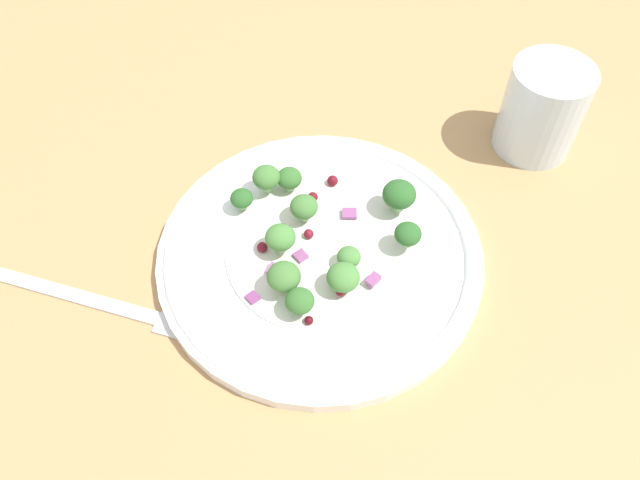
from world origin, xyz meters
TOP-DOWN VIEW (x-y plane):
  - ground_plane at (0.00, 0.00)cm, footprint 180.00×180.00cm
  - plate at (2.87, -2.65)cm, footprint 27.57×27.57cm
  - dressing_pool at (2.87, -2.65)cm, footprint 15.99×15.99cm
  - broccoli_floret_0 at (9.09, -2.79)cm, footprint 2.28×2.28cm
  - broccoli_floret_1 at (0.48, -4.73)cm, footprint 2.42×2.42cm
  - broccoli_floret_2 at (7.40, -4.50)cm, footprint 2.71×2.71cm
  - broccoli_floret_3 at (1.10, 4.34)cm, footprint 2.27×2.27cm
  - broccoli_floret_4 at (0.04, -10.32)cm, footprint 2.00×2.00cm
  - broccoli_floret_5 at (3.77, -5.77)cm, footprint 2.54×2.54cm
  - broccoli_floret_6 at (-2.89, 2.99)cm, footprint 2.93×2.93cm
  - broccoli_floret_7 at (6.20, 0.03)cm, footprint 2.65×2.65cm
  - broccoli_floret_8 at (3.85, 0.05)cm, footprint 1.97×1.97cm
  - broccoli_floret_9 at (-3.10, -6.85)cm, footprint 2.28×2.28cm
  - broccoli_floret_10 at (-2.37, -8.73)cm, footprint 2.49×2.49cm
  - cranberry_0 at (1.78, -3.89)cm, footprint 0.86×0.86cm
  - cranberry_1 at (1.76, -6.16)cm, footprint 0.75×0.75cm
  - cranberry_2 at (9.87, -1.91)cm, footprint 0.72×0.72cm
  - cranberry_3 at (-1.97, -4.42)cm, footprint 0.90×0.90cm
  - cranberry_4 at (3.99, -7.36)cm, footprint 0.92×0.92cm
  - cranberry_5 at (-4.54, -3.21)cm, footprint 1.00×1.00cm
  - cranberry_6 at (7.08, -0.41)cm, footprint 0.79×0.79cm
  - onion_bit_0 at (5.95, -5.61)cm, footprint 1.25×1.49cm
  - onion_bit_1 at (-1.25, -0.97)cm, footprint 1.34×1.48cm
  - onion_bit_2 at (5.22, 2.27)cm, footprint 1.44×1.27cm
  - onion_bit_3 at (8.81, -6.77)cm, footprint 1.30×1.31cm
  - onion_bit_4 at (4.02, -4.04)cm, footprint 1.39×1.40cm
  - fork at (11.36, -18.41)cm, footprint 3.08×18.68cm
  - water_glass at (-15.42, 14.46)cm, footprint 7.58×7.58cm

SIDE VIEW (x-z plane):
  - ground_plane at x=0.00cm, z-range -2.00..0.00cm
  - fork at x=11.36cm, z-range 0.00..0.50cm
  - plate at x=2.87cm, z-range 0.01..1.71cm
  - dressing_pool at x=2.87cm, z-range 1.20..1.40cm
  - onion_bit_3 at x=8.81cm, z-range 1.26..1.69cm
  - onion_bit_4 at x=4.02cm, z-range 1.29..1.75cm
  - onion_bit_0 at x=5.95cm, z-range 1.36..1.93cm
  - cranberry_2 at x=9.87cm, z-range 1.31..2.03cm
  - onion_bit_1 at x=-1.25cm, z-range 1.54..1.85cm
  - cranberry_4 at x=3.99cm, z-range 1.25..2.17cm
  - cranberry_0 at x=1.78cm, z-range 1.32..2.18cm
  - cranberry_5 at x=-4.54cm, z-range 1.31..2.31cm
  - onion_bit_2 at x=5.22cm, z-range 1.67..2.17cm
  - cranberry_1 at x=1.76cm, z-range 1.58..2.33cm
  - cranberry_6 at x=7.08cm, z-range 1.76..2.55cm
  - cranberry_3 at x=-1.97cm, z-range 1.73..2.63cm
  - broccoli_floret_8 at x=3.85cm, z-range 1.44..3.43cm
  - broccoli_floret_4 at x=0.04cm, z-range 1.61..3.63cm
  - broccoli_floret_9 at x=-3.10cm, z-range 1.60..3.91cm
  - broccoli_floret_7 at x=6.20cm, z-range 1.55..4.23cm
  - broccoli_floret_0 at x=9.09cm, z-range 1.79..4.10cm
  - broccoli_floret_1 at x=0.48cm, z-range 1.77..4.22cm
  - broccoli_floret_10 at x=-2.37cm, z-range 1.92..4.45cm
  - broccoli_floret_2 at x=7.40cm, z-range 1.85..4.59cm
  - broccoli_floret_5 at x=3.77cm, z-range 1.94..4.51cm
  - broccoli_floret_3 at x=1.10cm, z-range 2.14..4.43cm
  - broccoli_floret_6 at x=-2.89cm, z-range 1.88..4.85cm
  - water_glass at x=-15.42cm, z-range 0.00..8.87cm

